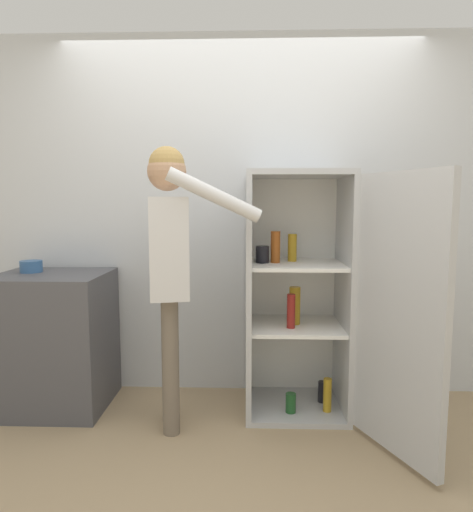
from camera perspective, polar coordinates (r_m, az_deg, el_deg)
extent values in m
plane|color=tan|center=(2.70, -0.16, -24.03)|extent=(12.00, 12.00, 0.00)
cube|color=silver|center=(3.30, 0.48, 4.86)|extent=(7.00, 0.06, 2.55)
cube|color=#B7BABC|center=(3.27, 7.29, -18.01)|extent=(0.66, 0.59, 0.04)
cube|color=#B7BABC|center=(2.98, 7.73, 10.08)|extent=(0.66, 0.59, 0.04)
cube|color=white|center=(3.30, 7.05, -3.69)|extent=(0.66, 0.03, 1.51)
cube|color=#B7BABC|center=(3.02, 1.60, -4.63)|extent=(0.04, 0.59, 1.51)
cube|color=#B7BABC|center=(3.07, 13.29, -4.59)|extent=(0.03, 0.59, 1.51)
cube|color=white|center=(3.08, 7.44, -8.66)|extent=(0.59, 0.52, 0.02)
cube|color=white|center=(3.00, 7.56, -1.08)|extent=(0.59, 0.52, 0.02)
cube|color=#B7BABC|center=(2.56, 19.64, -7.04)|extent=(0.31, 0.62, 1.51)
cylinder|color=#1E5123|center=(3.10, 6.79, -17.77)|extent=(0.07, 0.07, 0.12)
cylinder|color=black|center=(3.27, 10.62, -16.33)|extent=(0.05, 0.05, 0.14)
cylinder|color=#B78C1E|center=(3.13, 11.29, -16.66)|extent=(0.05, 0.05, 0.22)
cylinder|color=#B78C1E|center=(3.06, 6.98, 1.04)|extent=(0.06, 0.06, 0.18)
cylinder|color=#9E4C19|center=(2.98, 4.88, 1.13)|extent=(0.06, 0.06, 0.21)
cylinder|color=black|center=(2.97, 3.26, 0.20)|extent=(0.09, 0.09, 0.11)
cylinder|color=maroon|center=(2.96, 6.83, -6.85)|extent=(0.05, 0.05, 0.22)
cylinder|color=#B78C1E|center=(3.05, 7.29, -6.17)|extent=(0.07, 0.07, 0.25)
cylinder|color=#726656|center=(2.95, -8.35, -12.48)|extent=(0.10, 0.10, 0.83)
cylinder|color=#726656|center=(2.80, -8.23, -13.54)|extent=(0.10, 0.10, 0.83)
cube|color=silver|center=(2.73, -8.54, 1.13)|extent=(0.30, 0.43, 0.59)
sphere|color=tan|center=(2.72, -8.70, 10.41)|extent=(0.23, 0.23, 0.23)
sphere|color=#AD894C|center=(2.72, -8.71, 11.25)|extent=(0.21, 0.21, 0.21)
cylinder|color=silver|center=(2.95, -8.66, 0.96)|extent=(0.08, 0.08, 0.55)
cylinder|color=silver|center=(2.51, -2.79, 7.60)|extent=(0.54, 0.19, 0.30)
cube|color=#4C4C51|center=(3.36, -21.87, -9.76)|extent=(0.72, 0.62, 0.91)
cylinder|color=#335B8E|center=(3.38, -24.28, -1.20)|extent=(0.14, 0.14, 0.08)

